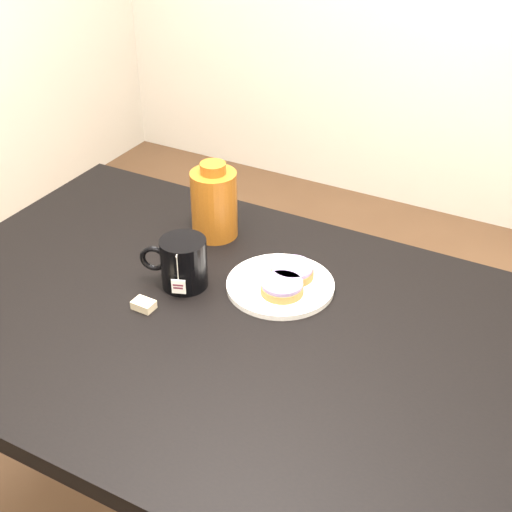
% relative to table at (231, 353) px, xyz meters
% --- Properties ---
extents(table, '(1.40, 0.90, 0.75)m').
position_rel_table_xyz_m(table, '(0.00, 0.00, 0.00)').
color(table, black).
rests_on(table, ground_plane).
extents(plate, '(0.23, 0.23, 0.02)m').
position_rel_table_xyz_m(plate, '(0.04, 0.15, 0.09)').
color(plate, white).
rests_on(plate, table).
extents(bagel_back, '(0.11, 0.11, 0.03)m').
position_rel_table_xyz_m(bagel_back, '(0.05, 0.19, 0.11)').
color(bagel_back, brown).
rests_on(bagel_back, plate).
extents(bagel_front, '(0.10, 0.10, 0.03)m').
position_rel_table_xyz_m(bagel_front, '(0.05, 0.12, 0.11)').
color(bagel_front, brown).
rests_on(bagel_front, plate).
extents(mug, '(0.16, 0.13, 0.11)m').
position_rel_table_xyz_m(mug, '(-0.15, 0.06, 0.14)').
color(mug, black).
rests_on(mug, table).
extents(teabag_pouch, '(0.05, 0.03, 0.02)m').
position_rel_table_xyz_m(teabag_pouch, '(-0.18, -0.05, 0.09)').
color(teabag_pouch, '#C6B793').
rests_on(teabag_pouch, table).
extents(bagel_package, '(0.12, 0.12, 0.19)m').
position_rel_table_xyz_m(bagel_package, '(-0.20, 0.27, 0.17)').
color(bagel_package, '#64310D').
rests_on(bagel_package, table).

